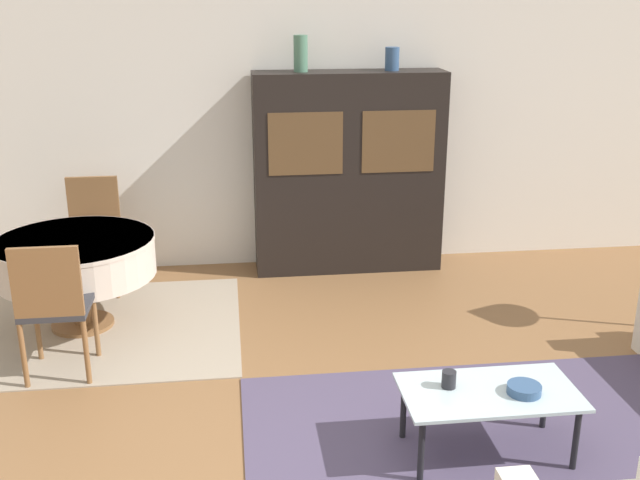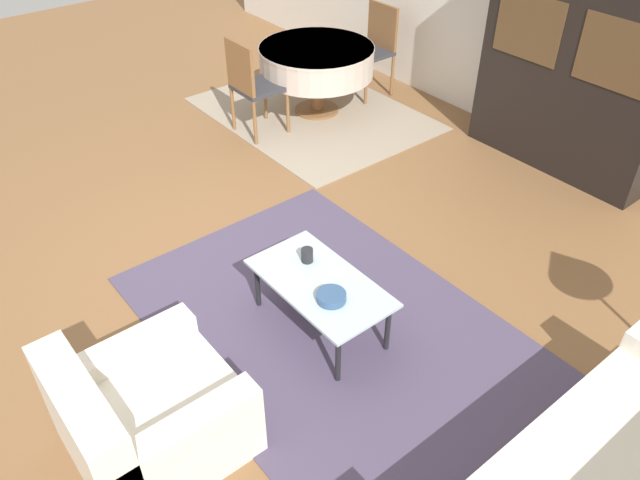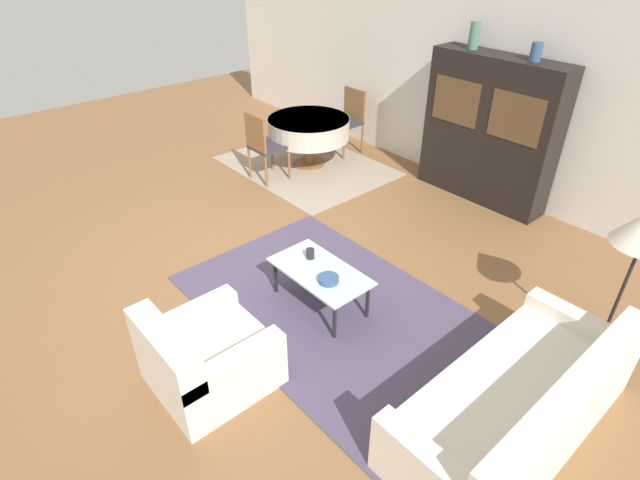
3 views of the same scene
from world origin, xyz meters
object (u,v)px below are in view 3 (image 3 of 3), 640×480
at_px(cup, 310,254).
at_px(dining_table, 309,128).
at_px(bowl, 328,279).
at_px(dining_chair_near, 263,143).
at_px(vase_short, 536,52).
at_px(coffee_table, 320,274).
at_px(display_cabinet, 489,131).
at_px(dining_chair_far, 349,117).
at_px(armchair, 205,358).
at_px(couch, 520,406).
at_px(vase_tall, 474,35).

bearing_deg(cup, dining_table, 140.24).
bearing_deg(bowl, cup, 163.37).
distance_m(dining_chair_near, vase_short, 3.56).
xyz_separation_m(coffee_table, display_cabinet, (-0.30, 3.12, 0.56)).
bearing_deg(display_cabinet, coffee_table, -84.42).
height_order(dining_chair_far, bowl, dining_chair_far).
xyz_separation_m(bowl, vase_short, (-0.10, 3.17, 1.51)).
bearing_deg(cup, armchair, -75.34).
relative_size(couch, dining_table, 1.69).
relative_size(couch, cup, 20.62).
xyz_separation_m(vase_tall, vase_short, (0.82, 0.00, -0.05)).
height_order(dining_chair_far, vase_tall, vase_tall).
relative_size(display_cabinet, cup, 18.65).
xyz_separation_m(dining_chair_far, vase_tall, (1.86, 0.25, 1.43)).
bearing_deg(display_cabinet, vase_short, 0.14).
height_order(dining_chair_near, vase_tall, vase_tall).
distance_m(couch, display_cabinet, 3.84).
relative_size(couch, display_cabinet, 1.11).
bearing_deg(couch, vase_short, 33.04).
height_order(couch, display_cabinet, display_cabinet).
bearing_deg(armchair, dining_chair_near, 137.13).
bearing_deg(dining_chair_far, dining_chair_near, 90.00).
relative_size(armchair, dining_chair_near, 0.91).
bearing_deg(armchair, cup, 104.66).
distance_m(armchair, dining_chair_near, 3.75).
xyz_separation_m(dining_table, bowl, (2.77, -2.09, -0.15)).
xyz_separation_m(coffee_table, dining_chair_far, (-2.59, 2.87, 0.20)).
height_order(dining_table, bowl, dining_table).
relative_size(dining_table, vase_short, 5.93).
height_order(couch, dining_table, couch).
xyz_separation_m(dining_table, vase_tall, (1.86, 1.08, 1.42)).
height_order(armchair, dining_chair_far, dining_chair_far).
height_order(armchair, vase_short, vase_short).
bearing_deg(cup, display_cabinet, 91.63).
relative_size(bowl, vase_short, 0.93).
bearing_deg(bowl, dining_chair_near, 155.41).
bearing_deg(couch, dining_chair_near, 76.74).
relative_size(dining_chair_near, dining_chair_far, 1.00).
bearing_deg(vase_tall, armchair, -78.74).
height_order(dining_chair_near, vase_short, vase_short).
xyz_separation_m(dining_chair_near, dining_chair_far, (0.00, 1.65, 0.00)).
bearing_deg(display_cabinet, bowl, -81.34).
height_order(dining_chair_far, vase_short, vase_short).
bearing_deg(armchair, dining_chair_far, 123.15).
distance_m(couch, armchair, 2.37).
xyz_separation_m(coffee_table, bowl, (0.18, -0.05, 0.07)).
xyz_separation_m(dining_chair_near, vase_short, (2.67, 1.90, 1.38)).
height_order(dining_table, dining_chair_far, dining_chair_far).
bearing_deg(couch, display_cabinet, 37.90).
bearing_deg(couch, dining_table, 67.48).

